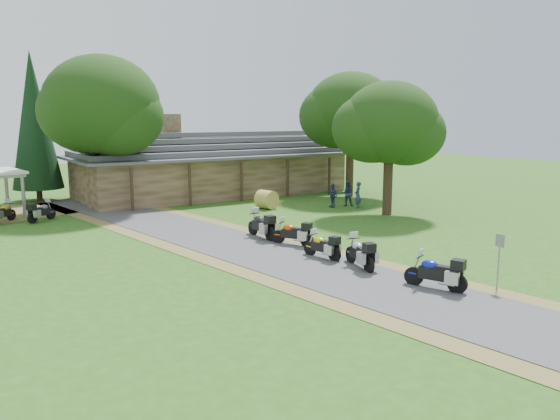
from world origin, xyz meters
TOP-DOWN VIEW (x-y plane):
  - ground at (0.00, 0.00)m, footprint 120.00×120.00m
  - driveway at (-0.50, 4.00)m, footprint 51.95×51.95m
  - lodge at (6.00, 24.00)m, footprint 21.40×9.40m
  - motorcycle_row_a at (1.58, -2.08)m, footprint 1.31×2.07m
  - motorcycle_row_b at (1.25, 1.48)m, footprint 1.09×2.05m
  - motorcycle_row_c at (0.89, 3.46)m, footprint 0.90×1.84m
  - motorcycle_row_d at (1.23, 6.18)m, footprint 1.47×1.94m
  - motorcycle_row_e at (0.81, 8.31)m, footprint 0.70×2.10m
  - motorcycle_carport_a at (-9.42, 19.84)m, footprint 1.72×1.82m
  - motorcycle_carport_b at (-7.49, 19.13)m, footprint 1.83×1.58m
  - person_a at (10.88, 12.54)m, footprint 0.72×0.66m
  - person_b at (10.95, 13.69)m, footprint 0.71×0.67m
  - person_c at (9.69, 13.71)m, footprint 0.41×0.55m
  - hay_bale at (5.74, 15.69)m, footprint 1.46×1.39m
  - sign_post at (3.47, -3.23)m, footprint 0.36×0.06m
  - oak_lodge_left at (-3.19, 21.01)m, footprint 7.30×7.30m
  - oak_lodge_right at (14.02, 17.07)m, footprint 6.68×6.68m
  - oak_driveway at (10.82, 9.75)m, footprint 5.84×5.84m
  - cedar_near at (-6.13, 27.61)m, footprint 3.46×3.46m

SIDE VIEW (x-z plane):
  - ground at x=0.00m, z-range 0.00..0.00m
  - driveway at x=-0.50m, z-range 0.00..0.00m
  - motorcycle_row_c at x=0.89m, z-range 0.00..1.20m
  - hay_bale at x=5.74m, z-range 0.00..1.22m
  - motorcycle_carport_b at x=-7.49m, z-range 0.00..1.26m
  - motorcycle_row_d at x=1.23m, z-range 0.00..1.29m
  - motorcycle_carport_a at x=-9.42m, z-range 0.00..1.29m
  - motorcycle_row_b at x=1.25m, z-range 0.00..1.34m
  - motorcycle_row_a at x=1.58m, z-range 0.00..1.35m
  - motorcycle_row_e at x=0.81m, z-range 0.00..1.43m
  - person_c at x=9.69m, z-range 0.00..1.89m
  - sign_post at x=3.47m, z-range 0.00..1.98m
  - person_b at x=10.95m, z-range 0.00..2.02m
  - person_a at x=10.88m, z-range 0.00..2.05m
  - lodge at x=6.00m, z-range 0.00..4.90m
  - oak_driveway at x=10.82m, z-range 0.00..9.13m
  - oak_lodge_right at x=14.02m, z-range 0.00..10.44m
  - cedar_near at x=-6.13m, z-range 0.00..10.57m
  - oak_lodge_left at x=-3.19m, z-range 0.00..10.89m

